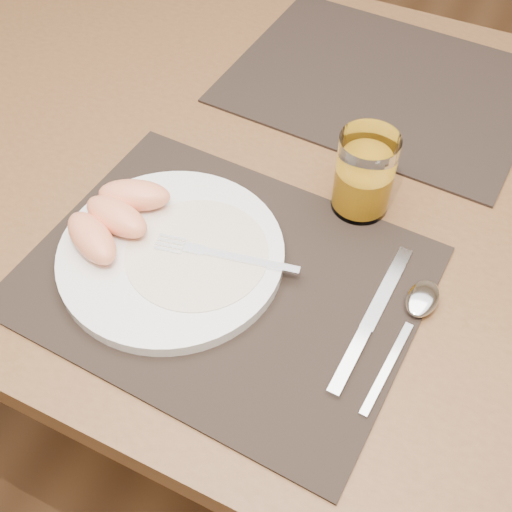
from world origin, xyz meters
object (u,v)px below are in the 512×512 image
object	(u,v)px
placemat_near	(223,278)
plate	(171,255)
table	(312,211)
spoon	(418,308)
knife	(366,329)
placemat_far	(382,83)
juice_glass	(364,177)
fork	(214,253)

from	to	relation	value
placemat_near	plate	size ratio (longest dim) A/B	1.67
table	spoon	world-z (taller)	spoon
table	knife	distance (m)	0.28
placemat_far	knife	size ratio (longest dim) A/B	2.04
placemat_far	juice_glass	size ratio (longest dim) A/B	4.07
table	juice_glass	xyz separation A→B (m)	(0.08, -0.04, 0.14)
plate	fork	xyz separation A→B (m)	(0.05, 0.02, 0.01)
placemat_near	juice_glass	size ratio (longest dim) A/B	4.07
placemat_far	plate	xyz separation A→B (m)	(-0.11, -0.44, 0.01)
plate	knife	xyz separation A→B (m)	(0.24, 0.01, -0.01)
table	knife	xyz separation A→B (m)	(0.15, -0.22, 0.09)
knife	juice_glass	xyz separation A→B (m)	(-0.07, 0.18, 0.05)
table	juice_glass	distance (m)	0.16
plate	spoon	xyz separation A→B (m)	(0.29, 0.06, -0.00)
placemat_near	fork	size ratio (longest dim) A/B	2.58
plate	juice_glass	size ratio (longest dim) A/B	2.44
placemat_near	spoon	bearing A→B (deg)	13.82
juice_glass	knife	bearing A→B (deg)	-67.44
table	fork	size ratio (longest dim) A/B	8.03
placemat_near	placemat_far	xyz separation A→B (m)	(0.04, 0.44, 0.00)
placemat_far	plate	size ratio (longest dim) A/B	1.67
spoon	plate	bearing A→B (deg)	-168.89
placemat_near	plate	distance (m)	0.07
placemat_far	knife	xyz separation A→B (m)	(0.13, -0.44, 0.00)
placemat_near	spoon	size ratio (longest dim) A/B	2.34
juice_glass	spoon	bearing A→B (deg)	-47.47
plate	juice_glass	world-z (taller)	juice_glass
placemat_far	knife	world-z (taller)	knife
plate	spoon	bearing A→B (deg)	11.11
plate	knife	size ratio (longest dim) A/B	1.22
table	fork	xyz separation A→B (m)	(-0.05, -0.21, 0.11)
placemat_near	placemat_far	world-z (taller)	same
spoon	placemat_near	bearing A→B (deg)	-166.18
plate	juice_glass	bearing A→B (deg)	46.91
knife	spoon	bearing A→B (deg)	48.91
placemat_near	fork	world-z (taller)	fork
fork	knife	size ratio (longest dim) A/B	0.79
table	spoon	xyz separation A→B (m)	(0.19, -0.17, 0.09)
plate	spoon	world-z (taller)	plate
placemat_near	knife	distance (m)	0.18
placemat_far	juice_glass	bearing A→B (deg)	-77.36
table	placemat_near	world-z (taller)	placemat_near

